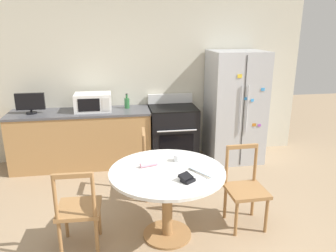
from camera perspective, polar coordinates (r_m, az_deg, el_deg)
name	(u,v)px	position (r m, az deg, el deg)	size (l,w,h in m)	color
ground_plane	(178,248)	(3.57, 1.81, -20.40)	(14.00, 14.00, 0.00)	#9E8466
back_wall	(149,80)	(5.53, -3.26, 7.96)	(5.20, 0.10, 2.60)	beige
kitchen_counter	(82,139)	(5.39, -14.74, -2.15)	(2.17, 0.64, 0.90)	#AD7F4C
refrigerator	(235,107)	(5.49, 11.54, 3.31)	(0.86, 0.78, 1.80)	#B2B5BA
oven_range	(173,134)	(5.40, 0.87, -1.33)	(0.75, 0.68, 1.08)	black
microwave	(93,102)	(5.22, -12.92, 4.07)	(0.55, 0.38, 0.28)	white
countertop_tv	(30,102)	(5.33, -22.87, 3.80)	(0.42, 0.16, 0.31)	black
counter_bottle	(127,103)	(5.30, -7.17, 4.04)	(0.08, 0.08, 0.24)	#2D6B38
dining_table	(167,184)	(3.42, -0.14, -10.02)	(1.19, 1.19, 0.77)	white
dining_chair_right	(245,189)	(3.80, 13.32, -10.63)	(0.43, 0.43, 0.90)	#9E7042
dining_chair_far	(156,165)	(4.30, -2.02, -6.78)	(0.44, 0.44, 0.90)	#9E7042
dining_chair_left	(79,210)	(3.45, -15.30, -13.88)	(0.43, 0.43, 0.90)	#9E7042
candle_glass	(178,158)	(3.56, 1.70, -5.64)	(0.09, 0.09, 0.08)	silver
folded_napkin	(149,164)	(3.43, -3.36, -6.65)	(0.19, 0.10, 0.05)	pink
wallet	(187,178)	(3.13, 3.28, -9.11)	(0.17, 0.17, 0.07)	black
mail_stack	(207,170)	(3.35, 6.75, -7.61)	(0.35, 0.37, 0.02)	white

